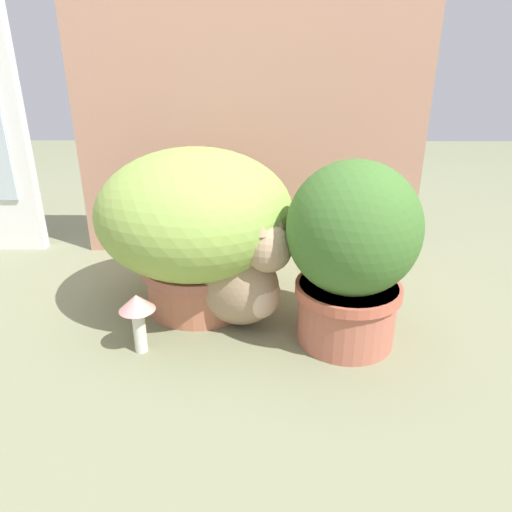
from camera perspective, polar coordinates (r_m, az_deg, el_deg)
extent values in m
plane|color=#777B5B|center=(1.20, -2.36, -8.14)|extent=(6.00, 6.00, 0.00)
cube|color=tan|center=(1.53, -0.74, 17.15)|extent=(1.13, 0.03, 0.93)
cylinder|color=#B66C4E|center=(1.26, -7.03, -3.42)|extent=(0.27, 0.27, 0.13)
cylinder|color=#AF6553|center=(1.23, -7.15, -1.24)|extent=(0.30, 0.30, 0.02)
ellipsoid|color=#8AAA4A|center=(1.18, -7.49, 5.33)|extent=(0.49, 0.49, 0.32)
cylinder|color=#B6654F|center=(1.11, 11.05, -6.81)|extent=(0.23, 0.23, 0.15)
cylinder|color=#BD5E47|center=(1.09, 11.29, -4.00)|extent=(0.24, 0.24, 0.02)
ellipsoid|color=#3F6D2C|center=(1.03, 11.91, 3.33)|extent=(0.29, 0.29, 0.30)
ellipsoid|color=tan|center=(1.16, -2.90, -3.11)|extent=(0.31, 0.29, 0.22)
ellipsoid|color=beige|center=(1.11, 0.92, -5.00)|extent=(0.12, 0.12, 0.11)
sphere|color=tan|center=(1.05, 1.52, 0.93)|extent=(0.15, 0.15, 0.11)
cone|color=tan|center=(1.05, 2.56, 4.52)|extent=(0.05, 0.05, 0.04)
cone|color=tan|center=(1.00, 0.51, 3.68)|extent=(0.05, 0.05, 0.04)
cylinder|color=tan|center=(1.30, -5.48, -4.56)|extent=(0.17, 0.14, 0.07)
cylinder|color=silver|center=(1.09, -14.15, -8.89)|extent=(0.03, 0.03, 0.11)
cone|color=pink|center=(1.06, -14.51, -5.55)|extent=(0.08, 0.08, 0.04)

